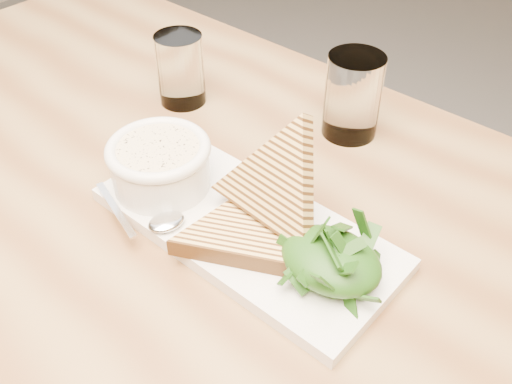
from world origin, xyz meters
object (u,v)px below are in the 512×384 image
Objects in this scene: glass_near at (181,69)px; glass_far at (353,96)px; table_top at (141,206)px; platter at (246,228)px; soup_bowl at (161,169)px.

glass_near is 0.91× the size of glass_far.
glass_near is (-0.11, 0.20, 0.07)m from table_top.
platter is at bearing -33.18° from glass_near.
glass_far is at bearing 18.74° from glass_near.
glass_far is at bearing 66.70° from soup_bowl.
table_top is at bearing -61.17° from glass_near.
table_top is 0.16m from platter.
glass_near is at bearing 118.83° from table_top.
soup_bowl is 1.11× the size of glass_near.
soup_bowl is (-0.12, -0.01, 0.03)m from platter.
table_top is 10.87× the size of soup_bowl.
soup_bowl is at bearing 37.27° from table_top.
platter is 0.31m from glass_near.
glass_far is (0.14, 0.28, 0.08)m from table_top.
soup_bowl reaches higher than platter.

